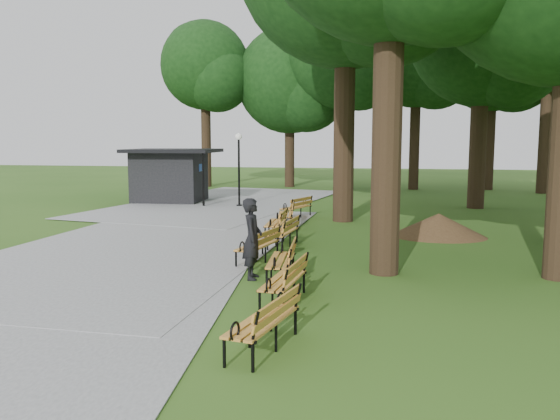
% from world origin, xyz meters
% --- Properties ---
extents(ground, '(100.00, 100.00, 0.00)m').
position_xyz_m(ground, '(0.00, 0.00, 0.00)').
color(ground, '#2D5618').
rests_on(ground, ground).
extents(path, '(12.00, 38.00, 0.06)m').
position_xyz_m(path, '(-4.00, 3.00, 0.03)').
color(path, gray).
rests_on(path, ground).
extents(person, '(0.53, 0.73, 1.86)m').
position_xyz_m(person, '(0.19, -0.96, 0.93)').
color(person, black).
rests_on(person, ground).
extents(kiosk, '(4.51, 3.98, 2.70)m').
position_xyz_m(kiosk, '(-7.67, 13.91, 1.35)').
color(kiosk, black).
rests_on(kiosk, ground).
extents(lamp_post, '(0.32, 0.32, 3.47)m').
position_xyz_m(lamp_post, '(-3.67, 12.53, 2.47)').
color(lamp_post, black).
rests_on(lamp_post, ground).
extents(dirt_mound, '(2.60, 2.60, 0.76)m').
position_xyz_m(dirt_mound, '(4.88, 5.71, 0.38)').
color(dirt_mound, '#47301C').
rests_on(dirt_mound, ground).
extents(bench_0, '(1.01, 1.99, 0.88)m').
position_xyz_m(bench_0, '(1.36, -5.23, 0.44)').
color(bench_0, orange).
rests_on(bench_0, ground).
extents(bench_1, '(0.81, 1.95, 0.88)m').
position_xyz_m(bench_1, '(1.22, -2.73, 0.44)').
color(bench_1, orange).
rests_on(bench_1, ground).
extents(bench_2, '(0.79, 1.95, 0.88)m').
position_xyz_m(bench_2, '(0.84, -0.91, 0.44)').
color(bench_2, orange).
rests_on(bench_2, ground).
extents(bench_3, '(1.00, 1.99, 0.88)m').
position_xyz_m(bench_3, '(-0.09, 0.77, 0.44)').
color(bench_3, orange).
rests_on(bench_3, ground).
extents(bench_4, '(0.83, 1.95, 0.88)m').
position_xyz_m(bench_4, '(0.17, 3.00, 0.44)').
color(bench_4, orange).
rests_on(bench_4, ground).
extents(bench_5, '(0.74, 1.93, 0.88)m').
position_xyz_m(bench_5, '(-0.39, 4.77, 0.44)').
color(bench_5, orange).
rests_on(bench_5, ground).
extents(bench_6, '(0.92, 1.97, 0.88)m').
position_xyz_m(bench_6, '(-0.44, 6.91, 0.44)').
color(bench_6, orange).
rests_on(bench_6, ground).
extents(bench_7, '(1.25, 2.00, 0.88)m').
position_xyz_m(bench_7, '(-0.41, 9.14, 0.44)').
color(bench_7, orange).
rests_on(bench_7, ground).
extents(lawn_tree_4, '(6.56, 6.56, 11.19)m').
position_xyz_m(lawn_tree_4, '(7.26, 14.03, 7.85)').
color(lawn_tree_4, black).
rests_on(lawn_tree_4, ground).
extents(tree_backdrop, '(36.97, 9.38, 16.60)m').
position_xyz_m(tree_backdrop, '(6.08, 23.26, 8.30)').
color(tree_backdrop, black).
rests_on(tree_backdrop, ground).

